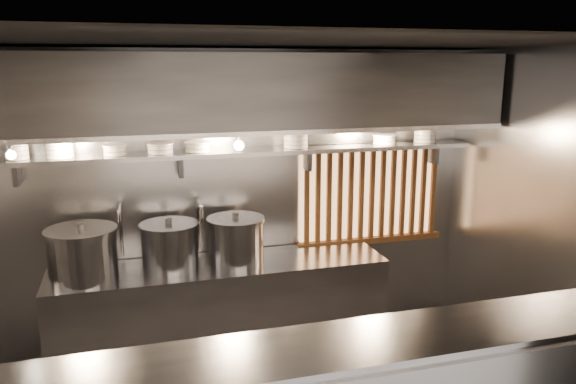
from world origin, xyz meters
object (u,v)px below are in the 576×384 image
heat_lamp (7,147)px  stock_pot_right (170,245)px  stock_pot_mid (236,240)px  pendant_bulb (239,145)px  stock_pot_left (83,254)px

heat_lamp → stock_pot_right: heat_lamp is taller
heat_lamp → stock_pot_mid: (1.74, 0.28, -0.95)m
heat_lamp → pendant_bulb: (1.80, 0.35, -0.11)m
heat_lamp → stock_pot_left: size_ratio=0.53×
pendant_bulb → stock_pot_left: bearing=-175.2°
heat_lamp → pendant_bulb: 1.83m
stock_pot_mid → stock_pot_right: (-0.59, 0.02, -0.01)m
heat_lamp → stock_pot_mid: size_ratio=0.51×
pendant_bulb → stock_pot_right: pendant_bulb is taller
heat_lamp → stock_pot_mid: 2.01m
stock_pot_mid → stock_pot_right: bearing=177.7°
heat_lamp → stock_pot_right: (1.16, 0.31, -0.96)m
stock_pot_left → stock_pot_mid: 1.30m
pendant_bulb → heat_lamp: bearing=-169.0°
pendant_bulb → stock_pot_left: size_ratio=0.29×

